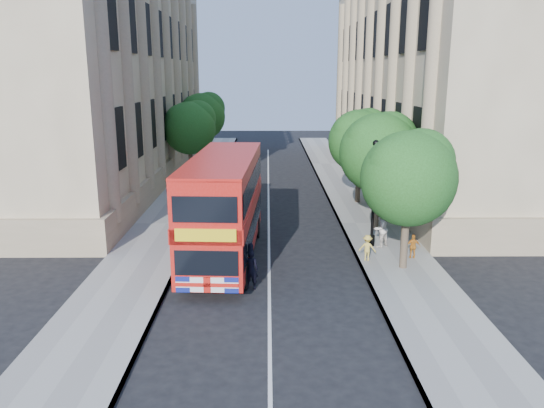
{
  "coord_description": "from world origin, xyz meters",
  "views": [
    {
      "loc": [
        -0.06,
        -18.56,
        8.3
      ],
      "look_at": [
        0.15,
        5.65,
        2.3
      ],
      "focal_mm": 35.0,
      "sensor_mm": 36.0,
      "label": 1
    }
  ],
  "objects_px": {
    "lamp_post": "(373,198)",
    "police_constable": "(251,269)",
    "double_decker_bus": "(224,205)",
    "box_van": "(225,190)",
    "woman_pedestrian": "(380,229)"
  },
  "relations": [
    {
      "from": "lamp_post",
      "to": "box_van",
      "type": "height_order",
      "value": "lamp_post"
    },
    {
      "from": "box_van",
      "to": "police_constable",
      "type": "xyz_separation_m",
      "value": [
        1.93,
        -11.71,
        -0.64
      ]
    },
    {
      "from": "police_constable",
      "to": "woman_pedestrian",
      "type": "bearing_deg",
      "value": -130.99
    },
    {
      "from": "lamp_post",
      "to": "woman_pedestrian",
      "type": "bearing_deg",
      "value": -22.53
    },
    {
      "from": "lamp_post",
      "to": "box_van",
      "type": "xyz_separation_m",
      "value": [
        -7.66,
        6.71,
        -1.05
      ]
    },
    {
      "from": "woman_pedestrian",
      "to": "police_constable",
      "type": "bearing_deg",
      "value": -2.1
    },
    {
      "from": "lamp_post",
      "to": "police_constable",
      "type": "xyz_separation_m",
      "value": [
        -5.72,
        -5.0,
        -1.7
      ]
    },
    {
      "from": "lamp_post",
      "to": "woman_pedestrian",
      "type": "distance_m",
      "value": 1.55
    },
    {
      "from": "double_decker_bus",
      "to": "box_van",
      "type": "bearing_deg",
      "value": 97.44
    },
    {
      "from": "double_decker_bus",
      "to": "box_van",
      "type": "xyz_separation_m",
      "value": [
        -0.64,
        8.21,
        -1.11
      ]
    },
    {
      "from": "double_decker_bus",
      "to": "police_constable",
      "type": "height_order",
      "value": "double_decker_bus"
    },
    {
      "from": "lamp_post",
      "to": "woman_pedestrian",
      "type": "relative_size",
      "value": 2.88
    },
    {
      "from": "lamp_post",
      "to": "woman_pedestrian",
      "type": "height_order",
      "value": "lamp_post"
    },
    {
      "from": "double_decker_bus",
      "to": "woman_pedestrian",
      "type": "xyz_separation_m",
      "value": [
        7.39,
        1.35,
        -1.54
      ]
    },
    {
      "from": "woman_pedestrian",
      "to": "lamp_post",
      "type": "bearing_deg",
      "value": -63.1
    }
  ]
}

